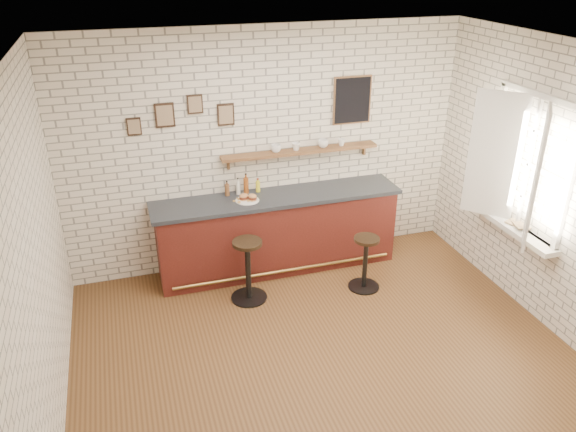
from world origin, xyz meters
name	(u,v)px	position (x,y,z in m)	size (l,w,h in m)	color
ground	(320,347)	(0.00, 0.00, 0.00)	(5.00, 5.00, 0.00)	brown
bar_counter	(278,232)	(0.04, 1.70, 0.51)	(3.10, 0.65, 1.01)	#551B16
sandwich_plate	(247,200)	(-0.35, 1.66, 1.02)	(0.28, 0.28, 0.01)	white
ciabatta_sandwich	(248,197)	(-0.34, 1.66, 1.06)	(0.24, 0.17, 0.07)	tan
potato_chips	(246,200)	(-0.36, 1.66, 1.02)	(0.27, 0.18, 0.00)	gold
bitters_bottle_brown	(227,190)	(-0.55, 1.89, 1.09)	(0.06, 0.06, 0.19)	brown
bitters_bottle_white	(238,188)	(-0.41, 1.89, 1.10)	(0.05, 0.05, 0.21)	silver
bitters_bottle_amber	(246,185)	(-0.31, 1.89, 1.12)	(0.06, 0.06, 0.26)	#904517
condiment_bottle_yellow	(258,186)	(-0.16, 1.89, 1.08)	(0.05, 0.05, 0.18)	yellow
bar_stool_left	(248,268)	(-0.50, 1.10, 0.41)	(0.43, 0.43, 0.77)	black
bar_stool_right	(365,261)	(0.91, 0.92, 0.37)	(0.40, 0.40, 0.68)	black
wall_shelf	(300,151)	(0.40, 1.90, 1.48)	(2.00, 0.18, 0.18)	brown
shelf_cup_a	(276,148)	(0.08, 1.90, 1.55)	(0.12, 0.12, 0.10)	white
shelf_cup_b	(296,147)	(0.34, 1.90, 1.55)	(0.10, 0.10, 0.10)	white
shelf_cup_c	(323,144)	(0.70, 1.90, 1.55)	(0.13, 0.13, 0.10)	white
shelf_cup_d	(341,142)	(0.95, 1.90, 1.54)	(0.09, 0.09, 0.09)	white
back_wall_decor	(285,106)	(0.23, 1.98, 2.05)	(2.96, 0.02, 0.56)	black
window_sill	(511,227)	(2.40, 0.30, 0.90)	(0.20, 1.35, 0.06)	white
casement_window	(520,165)	(2.36, 0.30, 1.65)	(0.40, 1.30, 1.56)	white
book_lower	(513,226)	(2.38, 0.25, 0.94)	(0.17, 0.23, 0.02)	tan
book_upper	(515,225)	(2.38, 0.23, 0.96)	(0.15, 0.20, 0.02)	tan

